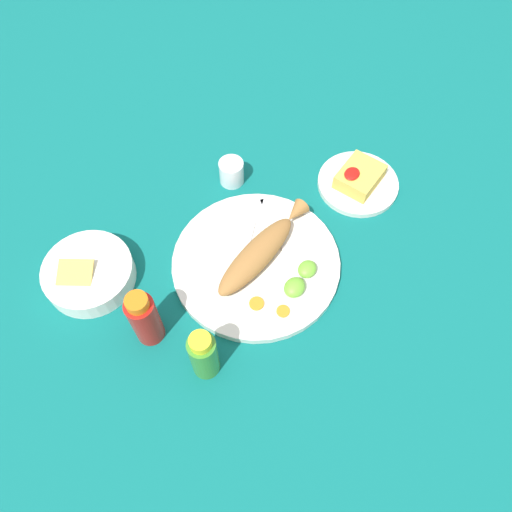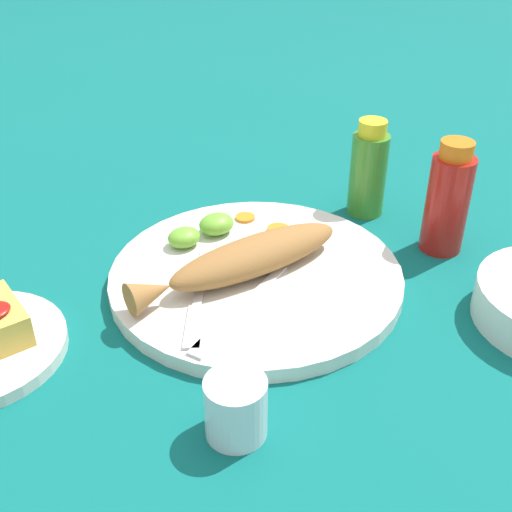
# 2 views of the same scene
# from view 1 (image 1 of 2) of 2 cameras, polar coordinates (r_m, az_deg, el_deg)

# --- Properties ---
(ground_plane) EXTENTS (4.00, 4.00, 0.00)m
(ground_plane) POSITION_cam_1_polar(r_m,az_deg,el_deg) (1.04, -0.00, -1.06)
(ground_plane) COLOR #0C605B
(main_plate) EXTENTS (0.35, 0.35, 0.02)m
(main_plate) POSITION_cam_1_polar(r_m,az_deg,el_deg) (1.04, -0.00, -0.81)
(main_plate) COLOR silver
(main_plate) RESTS_ON ground_plane
(fried_fish) EXTENTS (0.28, 0.07, 0.04)m
(fried_fish) POSITION_cam_1_polar(r_m,az_deg,el_deg) (1.02, 0.53, 0.61)
(fried_fish) COLOR #996633
(fried_fish) RESTS_ON main_plate
(fork_near) EXTENTS (0.18, 0.09, 0.00)m
(fork_near) POSITION_cam_1_polar(r_m,az_deg,el_deg) (1.07, -0.36, 3.61)
(fork_near) COLOR silver
(fork_near) RESTS_ON main_plate
(fork_far) EXTENTS (0.12, 0.16, 0.00)m
(fork_far) POSITION_cam_1_polar(r_m,az_deg,el_deg) (1.07, 2.21, 3.27)
(fork_far) COLOR silver
(fork_far) RESTS_ON main_plate
(carrot_slice_near) EXTENTS (0.03, 0.03, 0.00)m
(carrot_slice_near) POSITION_cam_1_polar(r_m,az_deg,el_deg) (0.98, 0.07, -5.45)
(carrot_slice_near) COLOR orange
(carrot_slice_near) RESTS_ON main_plate
(carrot_slice_mid) EXTENTS (0.03, 0.03, 0.00)m
(carrot_slice_mid) POSITION_cam_1_polar(r_m,az_deg,el_deg) (0.98, 3.12, -6.31)
(carrot_slice_mid) COLOR orange
(carrot_slice_mid) RESTS_ON main_plate
(lime_wedge_main) EXTENTS (0.05, 0.04, 0.03)m
(lime_wedge_main) POSITION_cam_1_polar(r_m,az_deg,el_deg) (0.99, 4.43, -3.59)
(lime_wedge_main) COLOR #6BB233
(lime_wedge_main) RESTS_ON main_plate
(lime_wedge_side) EXTENTS (0.04, 0.04, 0.02)m
(lime_wedge_side) POSITION_cam_1_polar(r_m,az_deg,el_deg) (1.01, 5.88, -1.49)
(lime_wedge_side) COLOR #6BB233
(lime_wedge_side) RESTS_ON main_plate
(hot_sauce_bottle_red) EXTENTS (0.05, 0.05, 0.15)m
(hot_sauce_bottle_red) POSITION_cam_1_polar(r_m,az_deg,el_deg) (0.94, -12.62, -6.98)
(hot_sauce_bottle_red) COLOR #B21914
(hot_sauce_bottle_red) RESTS_ON ground_plane
(hot_sauce_bottle_green) EXTENTS (0.05, 0.05, 0.14)m
(hot_sauce_bottle_green) POSITION_cam_1_polar(r_m,az_deg,el_deg) (0.90, -6.01, -11.15)
(hot_sauce_bottle_green) COLOR #3D8428
(hot_sauce_bottle_green) RESTS_ON ground_plane
(salt_cup) EXTENTS (0.06, 0.06, 0.06)m
(salt_cup) POSITION_cam_1_polar(r_m,az_deg,el_deg) (1.15, -2.81, 9.44)
(salt_cup) COLOR silver
(salt_cup) RESTS_ON ground_plane
(side_plate_fries) EXTENTS (0.18, 0.18, 0.01)m
(side_plate_fries) POSITION_cam_1_polar(r_m,az_deg,el_deg) (1.18, 11.56, 8.12)
(side_plate_fries) COLOR silver
(side_plate_fries) RESTS_ON ground_plane
(fries_pile) EXTENTS (0.10, 0.08, 0.04)m
(fries_pile) POSITION_cam_1_polar(r_m,az_deg,el_deg) (1.16, 11.74, 8.89)
(fries_pile) COLOR gold
(fries_pile) RESTS_ON side_plate_fries
(guacamole_bowl) EXTENTS (0.18, 0.18, 0.06)m
(guacamole_bowl) POSITION_cam_1_polar(r_m,az_deg,el_deg) (1.06, -18.57, -1.83)
(guacamole_bowl) COLOR white
(guacamole_bowl) RESTS_ON ground_plane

